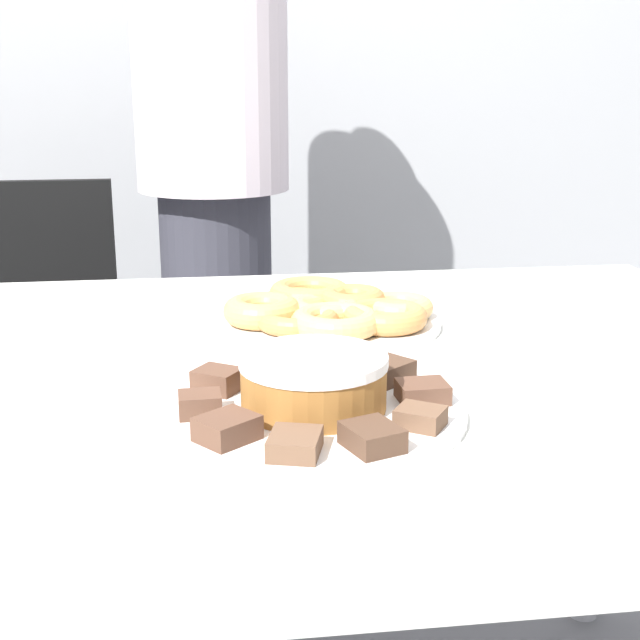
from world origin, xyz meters
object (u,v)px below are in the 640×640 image
plate_donuts (325,322)px  plate_cake (314,412)px  person_standing (213,167)px  frosted_cake (314,382)px  office_chair_left (32,386)px

plate_donuts → plate_cake: bearing=-99.8°
person_standing → frosted_cake: size_ratio=10.46×
plate_cake → person_standing: bearing=94.1°
person_standing → plate_donuts: bearing=-79.9°
office_chair_left → frosted_cake: 1.30m
person_standing → plate_cake: person_standing is taller
person_standing → frosted_cake: 1.20m
person_standing → frosted_cake: person_standing is taller
office_chair_left → plate_cake: (0.53, -1.13, 0.35)m
plate_cake → plate_donuts: same height
person_standing → plate_cake: bearing=-85.9°
office_chair_left → frosted_cake: (0.53, -1.13, 0.38)m
person_standing → office_chair_left: size_ratio=1.97×
person_standing → frosted_cake: bearing=-85.9°
frosted_cake → plate_donuts: bearing=80.2°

